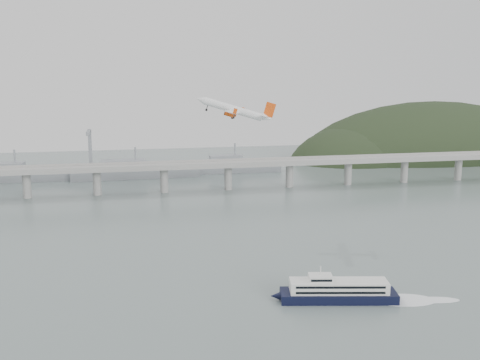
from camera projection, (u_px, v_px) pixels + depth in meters
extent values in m
plane|color=slate|center=(265.00, 284.00, 245.47)|extent=(900.00, 900.00, 0.00)
cube|color=gray|center=(203.00, 165.00, 434.05)|extent=(800.00, 22.00, 2.20)
cube|color=gray|center=(205.00, 165.00, 423.57)|extent=(800.00, 0.60, 1.80)
cube|color=gray|center=(201.00, 161.00, 443.77)|extent=(800.00, 0.60, 1.80)
cylinder|color=gray|center=(27.00, 185.00, 410.61)|extent=(6.00, 6.00, 21.00)
cylinder|color=gray|center=(97.00, 183.00, 420.39)|extent=(6.00, 6.00, 21.00)
cylinder|color=gray|center=(164.00, 180.00, 430.18)|extent=(6.00, 6.00, 21.00)
cylinder|color=gray|center=(228.00, 178.00, 439.97)|extent=(6.00, 6.00, 21.00)
cylinder|color=gray|center=(289.00, 175.00, 449.76)|extent=(6.00, 6.00, 21.00)
cylinder|color=gray|center=(348.00, 173.00, 459.54)|extent=(6.00, 6.00, 21.00)
cylinder|color=gray|center=(404.00, 171.00, 469.33)|extent=(6.00, 6.00, 21.00)
cylinder|color=gray|center=(458.00, 169.00, 479.12)|extent=(6.00, 6.00, 21.00)
ellipsoid|color=black|center=(430.00, 172.00, 619.20)|extent=(320.00, 150.00, 156.00)
ellipsoid|color=black|center=(353.00, 171.00, 589.84)|extent=(140.00, 110.00, 96.00)
cube|color=gray|center=(16.00, 176.00, 475.08)|extent=(95.67, 20.15, 8.00)
cube|color=gray|center=(4.00, 168.00, 471.69)|extent=(33.90, 15.02, 8.00)
cylinder|color=gray|center=(15.00, 158.00, 472.03)|extent=(1.60, 1.60, 14.00)
cube|color=gray|center=(136.00, 173.00, 489.84)|extent=(110.55, 21.43, 8.00)
cube|color=gray|center=(123.00, 165.00, 486.16)|extent=(39.01, 16.73, 8.00)
cylinder|color=gray|center=(135.00, 155.00, 486.79)|extent=(1.60, 1.60, 14.00)
cube|color=gray|center=(235.00, 168.00, 517.08)|extent=(85.00, 13.60, 8.00)
cube|color=gray|center=(226.00, 160.00, 513.89)|extent=(29.75, 11.90, 8.00)
cylinder|color=gray|center=(235.00, 151.00, 514.03)|extent=(1.60, 1.60, 14.00)
cube|color=gray|center=(90.00, 151.00, 512.63)|extent=(3.00, 3.00, 40.00)
cube|color=gray|center=(89.00, 132.00, 499.58)|extent=(3.00, 28.00, 3.00)
cube|color=black|center=(338.00, 296.00, 227.81)|extent=(48.29, 20.22, 3.76)
cone|color=black|center=(276.00, 296.00, 227.69)|extent=(5.34, 4.60, 3.76)
cube|color=silver|center=(339.00, 286.00, 227.00)|extent=(40.55, 16.91, 4.70)
cube|color=black|center=(341.00, 288.00, 222.11)|extent=(35.06, 7.11, 0.94)
cube|color=black|center=(341.00, 293.00, 222.54)|extent=(35.06, 7.11, 0.94)
cube|color=black|center=(337.00, 279.00, 231.43)|extent=(35.06, 7.11, 0.94)
cube|color=black|center=(337.00, 284.00, 231.86)|extent=(35.06, 7.11, 0.94)
cube|color=silver|center=(320.00, 278.00, 226.29)|extent=(10.50, 8.28, 2.44)
cube|color=black|center=(322.00, 281.00, 223.01)|extent=(8.32, 1.76, 0.94)
cylinder|color=silver|center=(321.00, 271.00, 225.71)|extent=(0.55, 0.55, 3.76)
ellipsoid|color=white|center=(403.00, 300.00, 228.27)|extent=(29.18, 18.55, 0.19)
ellipsoid|color=white|center=(435.00, 300.00, 228.33)|extent=(21.23, 10.59, 0.19)
cylinder|color=white|center=(233.00, 109.00, 290.20)|extent=(30.26, 14.99, 12.34)
cone|color=white|center=(200.00, 99.00, 291.27)|extent=(6.45, 5.62, 5.10)
cone|color=white|center=(267.00, 118.00, 289.00)|extent=(7.24, 5.59, 5.40)
cube|color=white|center=(234.00, 112.00, 290.31)|extent=(16.50, 37.57, 3.78)
cube|color=white|center=(266.00, 116.00, 288.94)|extent=(7.32, 13.75, 1.90)
cube|color=#DD490F|center=(270.00, 110.00, 288.27)|extent=(6.65, 2.14, 8.30)
cylinder|color=#DD490F|center=(232.00, 113.00, 296.67)|extent=(5.75, 4.23, 3.76)
cylinder|color=black|center=(228.00, 112.00, 296.81)|extent=(1.83, 2.69, 2.56)
cube|color=white|center=(233.00, 111.00, 296.48)|extent=(2.98, 1.15, 2.05)
cylinder|color=#DD490F|center=(229.00, 114.00, 284.66)|extent=(5.75, 4.23, 3.76)
cylinder|color=black|center=(225.00, 113.00, 284.81)|extent=(1.83, 2.69, 2.56)
cube|color=white|center=(230.00, 112.00, 284.48)|extent=(2.98, 1.15, 2.05)
cylinder|color=black|center=(234.00, 115.00, 293.47)|extent=(1.22, 0.60, 2.68)
cylinder|color=black|center=(233.00, 118.00, 293.67)|extent=(1.58, 0.84, 1.53)
cylinder|color=black|center=(233.00, 116.00, 287.80)|extent=(1.22, 0.60, 2.68)
cylinder|color=black|center=(232.00, 118.00, 288.00)|extent=(1.58, 0.84, 1.53)
cylinder|color=black|center=(207.00, 108.00, 291.51)|extent=(1.22, 0.60, 2.68)
cylinder|color=black|center=(206.00, 110.00, 291.71)|extent=(1.58, 0.84, 1.53)
cube|color=#DD490F|center=(243.00, 110.00, 308.51)|extent=(2.42, 0.84, 3.05)
cube|color=#DD490F|center=(235.00, 111.00, 271.41)|extent=(2.42, 0.84, 3.05)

